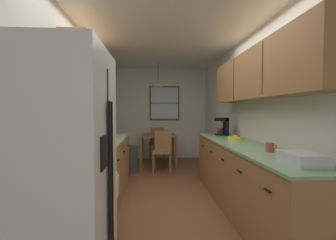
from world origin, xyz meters
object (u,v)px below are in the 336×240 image
microwave_over_range (67,77)px  dining_chair_far (157,142)px  trash_bin (131,159)px  storage_canister (93,138)px  stove_range (80,195)px  coffee_maker (223,126)px  fruit_bowl (235,138)px  mug_by_coffeemaker (270,147)px  dining_chair_near (163,149)px  table_serving_bowl (162,134)px  dining_table (158,140)px  dish_rack (303,159)px  refrigerator (56,174)px

microwave_over_range → dining_chair_far: 4.21m
microwave_over_range → trash_bin: bearing=81.3°
trash_bin → storage_canister: (-0.30, -2.07, 0.71)m
microwave_over_range → trash_bin: 3.03m
stove_range → dining_chair_far: 4.01m
stove_range → storage_canister: bearing=90.5°
coffee_maker → fruit_bowl: size_ratio=1.43×
trash_bin → mug_by_coffeemaker: 3.26m
stove_range → microwave_over_range: size_ratio=1.78×
dining_chair_near → dining_chair_far: size_ratio=1.00×
table_serving_bowl → dining_chair_far: bearing=102.5°
trash_bin → coffee_maker: 2.16m
mug_by_coffeemaker → dining_table: bearing=108.8°
dining_chair_near → mug_by_coffeemaker: mug_by_coffeemaker is taller
dining_table → storage_canister: (-0.91, -2.70, 0.37)m
stove_range → trash_bin: (0.29, 2.66, -0.18)m
microwave_over_range → storage_canister: 0.91m
microwave_over_range → storage_canister: bearing=79.5°
dining_table → fruit_bowl: bearing=-65.0°
dish_rack → table_serving_bowl: (-0.99, 3.92, -0.17)m
refrigerator → trash_bin: 3.46m
stove_range → mug_by_coffeemaker: bearing=-0.7°
storage_canister → dining_table: bearing=71.3°
microwave_over_range → mug_by_coffeemaker: size_ratio=4.99×
stove_range → dining_table: stove_range is taller
trash_bin → fruit_bowl: 2.51m
mug_by_coffeemaker → stove_range: bearing=179.3°
trash_bin → coffee_maker: size_ratio=1.80×
refrigerator → microwave_over_range: (-0.18, 0.74, 0.80)m
fruit_bowl → table_serving_bowl: size_ratio=1.29×
dining_table → mug_by_coffeemaker: mug_by_coffeemaker is taller
fruit_bowl → microwave_over_range: bearing=-156.2°
dish_rack → fruit_bowl: bearing=90.0°
fruit_bowl → stove_range: bearing=-155.0°
dining_table → coffee_maker: size_ratio=2.72×
microwave_over_range → table_serving_bowl: 3.61m
fruit_bowl → mug_by_coffeemaker: bearing=-88.2°
refrigerator → coffee_maker: size_ratio=5.54×
table_serving_bowl → mug_by_coffeemaker: bearing=-73.0°
microwave_over_range → dining_chair_far: size_ratio=0.69×
mug_by_coffeemaker → dish_rack: size_ratio=0.36×
dining_chair_near → storage_canister: 2.34m
microwave_over_range → dish_rack: (2.11, -0.62, -0.74)m
mug_by_coffeemaker → fruit_bowl: mug_by_coffeemaker is taller
coffee_maker → dish_rack: size_ratio=0.95×
dining_chair_far → trash_bin: 1.40m
stove_range → coffee_maker: (2.04, 1.67, 0.60)m
stove_range → dining_chair_far: stove_range is taller
dining_chair_near → trash_bin: 0.72m
refrigerator → dish_rack: bearing=3.6°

